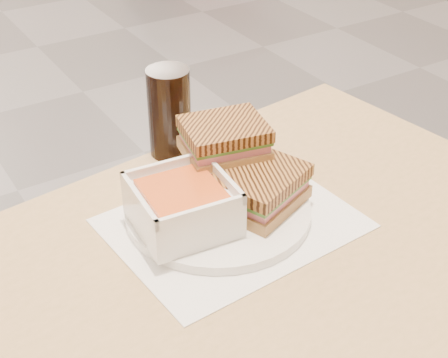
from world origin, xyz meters
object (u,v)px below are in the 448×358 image
panini_lower (260,188)px  cola_glass (170,113)px  plate (218,210)px  soup_bowl (183,207)px

panini_lower → cola_glass: (-0.03, 0.23, 0.03)m
panini_lower → cola_glass: bearing=97.1°
plate → soup_bowl: size_ratio=1.92×
soup_bowl → cola_glass: bearing=66.1°
panini_lower → soup_bowl: bearing=172.8°
soup_bowl → cola_glass: cola_glass is taller
plate → soup_bowl: bearing=-170.3°
soup_bowl → cola_glass: size_ratio=0.94×
soup_bowl → plate: bearing=9.7°
panini_lower → cola_glass: 0.23m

